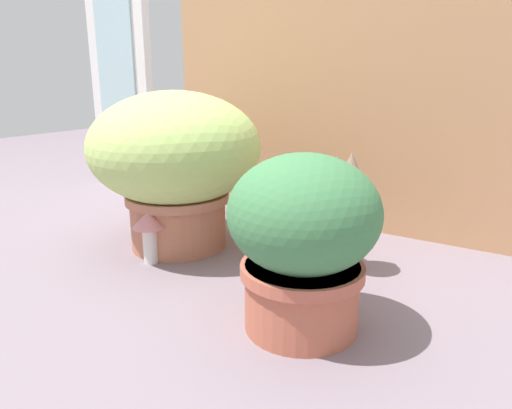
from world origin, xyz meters
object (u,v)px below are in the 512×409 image
at_px(grass_planter, 176,159).
at_px(cat, 312,218).
at_px(leafy_planter, 303,237).
at_px(mushroom_ornament_pink, 149,226).

height_order(grass_planter, cat, grass_planter).
distance_m(grass_planter, leafy_planter, 0.57).
relative_size(grass_planter, cat, 1.30).
distance_m(cat, mushroom_ornament_pink, 0.43).
distance_m(leafy_planter, mushroom_ornament_pink, 0.51).
relative_size(grass_planter, mushroom_ornament_pink, 3.28).
relative_size(leafy_planter, cat, 0.95).
height_order(leafy_planter, mushroom_ornament_pink, leafy_planter).
bearing_deg(mushroom_ornament_pink, grass_planter, 98.99).
xyz_separation_m(grass_planter, mushroom_ornament_pink, (0.02, -0.14, -0.16)).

